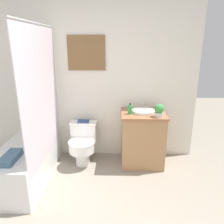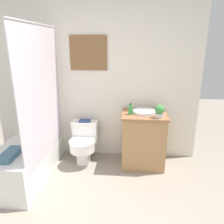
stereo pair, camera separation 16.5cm
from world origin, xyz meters
name	(u,v)px [view 1 (the left image)]	position (x,y,z in m)	size (l,w,h in m)	color
wall_back	(92,78)	(0.00, 2.12, 1.26)	(3.18, 0.07, 2.50)	silver
shower_area	(29,157)	(-0.79, 1.40, 0.31)	(0.57, 1.38, 1.98)	white
toilet	(83,142)	(-0.13, 1.82, 0.33)	(0.40, 0.53, 0.61)	white
vanity	(142,139)	(0.77, 1.82, 0.40)	(0.64, 0.53, 0.80)	#AD7F51
sink	(143,111)	(0.77, 1.84, 0.82)	(0.32, 0.36, 0.13)	white
soap_bottle	(130,109)	(0.57, 1.77, 0.87)	(0.06, 0.06, 0.16)	green
potted_plant	(159,110)	(0.95, 1.65, 0.90)	(0.13, 0.13, 0.18)	beige
book_on_tank	(83,121)	(-0.13, 1.95, 0.62)	(0.17, 0.12, 0.02)	#33477F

